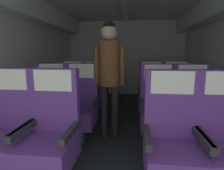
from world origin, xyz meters
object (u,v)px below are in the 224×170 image
at_px(seat_b_left_window, 50,106).
at_px(seat_b_left_aisle, 81,107).
at_px(seat_b_right_window, 157,110).
at_px(seat_c_left_window, 72,93).
at_px(seat_c_left_aisle, 94,93).
at_px(seat_c_right_aisle, 176,95).
at_px(seat_a_right_window, 171,144).
at_px(seat_b_right_aisle, 192,111).
at_px(seat_a_left_window, 7,134).
at_px(flight_attendant, 109,68).
at_px(seat_c_right_window, 151,95).
at_px(seat_a_left_aisle, 51,137).

xyz_separation_m(seat_b_left_window, seat_b_left_aisle, (0.46, -0.01, 0.00)).
height_order(seat_b_right_window, seat_c_left_window, same).
distance_m(seat_c_left_aisle, seat_c_right_aisle, 1.54).
bearing_deg(seat_a_right_window, seat_b_right_aisle, 63.51).
xyz_separation_m(seat_c_left_aisle, seat_c_right_aisle, (1.54, 0.00, 0.00)).
relative_size(seat_a_left_window, seat_b_right_aisle, 1.00).
height_order(seat_a_left_window, seat_b_right_aisle, same).
relative_size(seat_c_left_window, flight_attendant, 0.66).
height_order(seat_b_right_aisle, seat_c_left_aisle, same).
bearing_deg(seat_c_right_aisle, seat_c_right_window, 179.06).
distance_m(seat_c_right_aisle, seat_c_right_window, 0.46).
relative_size(seat_a_right_window, seat_c_right_window, 1.00).
bearing_deg(seat_b_right_aisle, seat_a_right_window, -116.49).
xyz_separation_m(seat_a_left_window, flight_attendant, (0.87, 1.00, 0.56)).
relative_size(seat_b_left_window, seat_b_right_aisle, 1.00).
bearing_deg(seat_a_right_window, seat_c_right_aisle, 75.73).
bearing_deg(seat_a_right_window, seat_c_left_window, 129.34).
distance_m(seat_b_right_aisle, seat_c_right_window, 1.03).
xyz_separation_m(seat_c_left_window, seat_c_right_window, (1.53, -0.00, 0.00)).
bearing_deg(seat_c_left_window, seat_a_left_aisle, -76.74).
height_order(seat_b_left_aisle, seat_c_left_aisle, same).
relative_size(seat_c_right_window, flight_attendant, 0.66).
bearing_deg(seat_c_left_window, seat_b_right_aisle, -24.89).
xyz_separation_m(seat_b_right_window, seat_c_left_aisle, (-1.08, 0.92, 0.00)).
relative_size(seat_b_right_window, seat_c_left_aisle, 1.00).
relative_size(seat_a_left_aisle, seat_b_left_window, 1.00).
distance_m(seat_b_left_window, seat_b_left_aisle, 0.46).
relative_size(seat_a_right_window, seat_c_right_aisle, 1.00).
height_order(seat_b_left_window, seat_b_right_window, same).
xyz_separation_m(seat_b_left_window, seat_c_right_window, (1.55, 0.92, 0.00)).
bearing_deg(seat_c_right_aisle, seat_a_left_window, -137.58).
distance_m(seat_b_right_window, seat_c_right_window, 0.93).
bearing_deg(seat_b_right_aisle, seat_c_right_aisle, 89.75).
distance_m(seat_a_right_window, seat_b_left_window, 1.80).
xyz_separation_m(seat_a_right_window, seat_b_left_aisle, (-1.08, 0.93, 0.00)).
bearing_deg(seat_c_right_window, seat_b_left_aisle, -139.64).
bearing_deg(seat_b_left_window, seat_c_left_aisle, 62.85).
distance_m(seat_a_left_aisle, flight_attendant, 1.24).
height_order(seat_c_right_window, flight_attendant, flight_attendant).
bearing_deg(flight_attendant, seat_a_right_window, 122.61).
relative_size(seat_a_left_window, seat_a_left_aisle, 1.00).
height_order(seat_b_left_window, seat_c_left_aisle, same).
xyz_separation_m(seat_b_left_window, seat_b_right_window, (1.54, -0.01, 0.00)).
xyz_separation_m(seat_a_right_window, seat_b_right_aisle, (0.47, 0.93, 0.00)).
xyz_separation_m(seat_a_right_window, flight_attendant, (-0.67, 1.02, 0.56)).
distance_m(seat_b_right_window, seat_c_left_window, 1.79).
bearing_deg(flight_attendant, seat_a_left_aisle, 67.03).
bearing_deg(seat_c_right_window, seat_a_left_window, -130.08).
bearing_deg(seat_b_left_aisle, seat_a_right_window, -40.79).
bearing_deg(seat_c_left_aisle, seat_a_left_aisle, -90.38).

